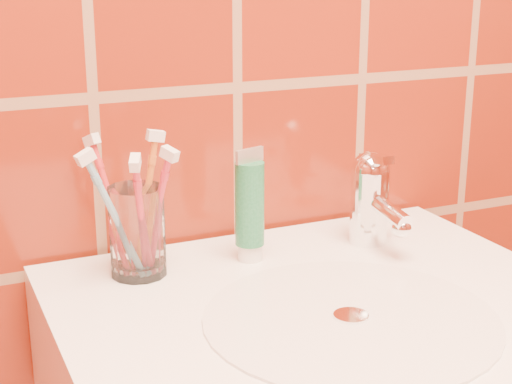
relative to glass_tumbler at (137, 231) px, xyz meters
name	(u,v)px	position (x,y,z in m)	size (l,w,h in m)	color
glass_tumbler	(137,231)	(0.00, 0.00, 0.00)	(0.06, 0.06, 0.10)	white
toothpaste_tube	(250,209)	(0.13, -0.01, 0.01)	(0.04, 0.03, 0.14)	white
faucet	(371,195)	(0.30, -0.02, 0.01)	(0.05, 0.11, 0.12)	white
toothbrush_0	(141,219)	(0.00, -0.03, 0.02)	(0.04, 0.07, 0.16)	#BD283B
toothbrush_1	(115,217)	(-0.03, -0.02, 0.03)	(0.08, 0.04, 0.16)	#75B1D1
toothbrush_2	(112,206)	(-0.02, 0.03, 0.03)	(0.05, 0.08, 0.16)	#B5262C
toothbrush_3	(146,202)	(0.01, 0.01, 0.03)	(0.05, 0.02, 0.17)	orange
toothbrush_4	(156,213)	(0.02, -0.01, 0.02)	(0.05, 0.06, 0.16)	#C32941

